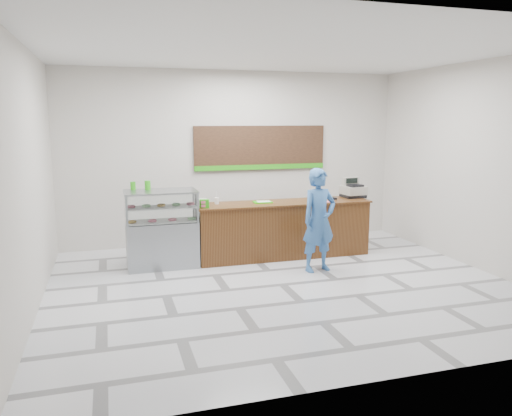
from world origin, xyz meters
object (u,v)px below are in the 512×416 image
object	(u,v)px
serving_tray	(263,202)
sales_counter	(283,229)
customer	(319,220)
display_case	(162,228)
cash_register	(353,190)

from	to	relation	value
serving_tray	sales_counter	bearing A→B (deg)	-4.12
customer	display_case	bearing A→B (deg)	146.35
sales_counter	cash_register	size ratio (longest dim) A/B	7.08
serving_tray	customer	size ratio (longest dim) A/B	0.20
display_case	serving_tray	bearing A→B (deg)	1.75
sales_counter	display_case	xyz separation A→B (m)	(-2.22, -0.00, 0.16)
serving_tray	customer	world-z (taller)	customer
sales_counter	serving_tray	distance (m)	0.65
display_case	serving_tray	world-z (taller)	display_case
sales_counter	serving_tray	xyz separation A→B (m)	(-0.38, 0.06, 0.52)
sales_counter	cash_register	world-z (taller)	cash_register
sales_counter	customer	world-z (taller)	customer
sales_counter	customer	bearing A→B (deg)	-74.59
cash_register	customer	world-z (taller)	customer
display_case	serving_tray	size ratio (longest dim) A/B	3.80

